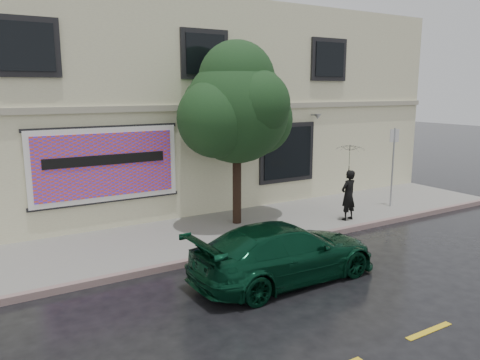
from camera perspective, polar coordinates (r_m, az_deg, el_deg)
ground at (r=11.38m, az=7.65°, el=-10.48°), size 90.00×90.00×0.00m
sidewalk at (r=13.88m, az=-0.81°, el=-6.06°), size 20.00×3.50×0.15m
curb at (r=12.48m, az=3.30°, el=-8.07°), size 20.00×0.18×0.16m
road_marking at (r=9.18m, az=22.05°, el=-16.68°), size 19.00×0.12×0.01m
building at (r=18.47m, az=-10.00°, el=8.82°), size 20.00×8.12×7.00m
billboard at (r=13.74m, az=-16.04°, el=1.80°), size 4.30×0.16×2.20m
car at (r=10.42m, az=5.48°, el=-8.74°), size 4.42×2.02×1.28m
pedestrian at (r=14.83m, az=13.06°, el=-1.81°), size 0.62×0.45×1.57m
umbrella at (r=14.63m, az=13.25°, el=2.51°), size 1.04×1.04×0.69m
street_tree at (r=13.76m, az=-0.39°, el=8.41°), size 3.07×3.07×4.93m
sign_pole at (r=16.83m, az=18.15°, el=2.33°), size 0.32×0.12×2.72m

